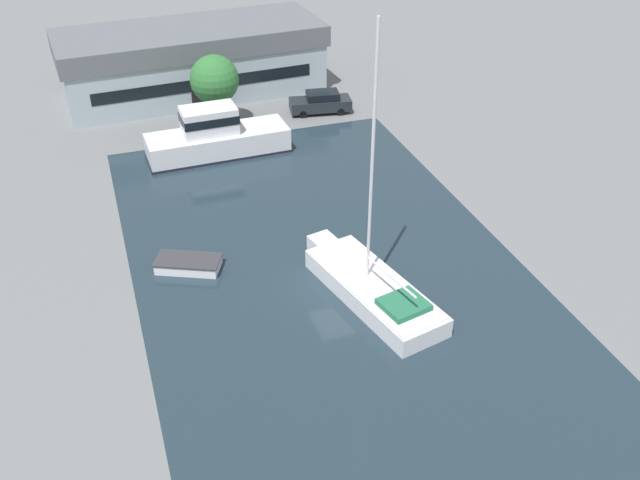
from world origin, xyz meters
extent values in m
plane|color=slate|center=(0.00, 0.00, 0.00)|extent=(440.00, 440.00, 0.00)
cube|color=#1E2D38|center=(0.00, 0.00, 0.00)|extent=(20.35, 38.85, 0.01)
cube|color=#99A8B2|center=(-2.14, 29.24, 1.91)|extent=(21.07, 9.29, 3.81)
cube|color=#565B60|center=(-2.14, 29.24, 4.63)|extent=(21.71, 9.57, 1.63)
cube|color=black|center=(-1.88, 25.26, 1.33)|extent=(2.40, 0.22, 2.67)
cube|color=black|center=(-1.88, 25.27, 2.10)|extent=(17.46, 1.21, 0.95)
cylinder|color=brown|center=(-1.76, 21.77, 1.18)|extent=(0.33, 0.33, 2.36)
sphere|color=#2D6B33|center=(-1.76, 21.77, 3.70)|extent=(3.59, 3.59, 3.59)
cube|color=#1E2328|center=(6.42, 21.80, 0.70)|extent=(4.98, 2.56, 0.84)
cube|color=black|center=(6.61, 21.77, 1.41)|extent=(2.70, 1.99, 0.58)
cube|color=black|center=(5.37, 21.96, 1.38)|extent=(0.27, 1.46, 0.46)
cylinder|color=black|center=(4.83, 21.22, 0.30)|extent=(0.62, 0.29, 0.60)
cylinder|color=black|center=(5.09, 22.84, 0.30)|extent=(0.62, 0.29, 0.60)
cylinder|color=black|center=(7.75, 20.76, 0.30)|extent=(0.62, 0.29, 0.60)
cylinder|color=black|center=(8.00, 22.38, 0.30)|extent=(0.62, 0.29, 0.60)
cube|color=white|center=(1.31, -1.74, 0.52)|extent=(4.81, 9.08, 1.03)
cube|color=white|center=(0.19, 3.05, 0.52)|extent=(1.55, 1.47, 1.03)
cube|color=silver|center=(1.31, -1.74, 1.08)|extent=(4.61, 8.72, 0.08)
cylinder|color=silver|center=(1.16, -1.11, 7.63)|extent=(0.16, 0.16, 13.03)
cylinder|color=silver|center=(1.60, -3.00, 2.22)|extent=(1.00, 3.81, 0.12)
cube|color=#236647|center=(1.84, -4.05, 1.27)|extent=(2.43, 2.32, 0.30)
cube|color=silver|center=(-2.71, 17.05, 0.87)|extent=(9.84, 3.39, 1.73)
cube|color=black|center=(-2.71, 17.05, 0.15)|extent=(9.94, 3.46, 0.18)
cube|color=silver|center=(-3.20, 17.03, 2.66)|extent=(3.77, 2.33, 1.84)
cube|color=black|center=(-3.20, 17.03, 2.84)|extent=(3.85, 2.39, 0.59)
cube|color=white|center=(-7.13, 3.94, 0.28)|extent=(3.69, 2.82, 0.55)
cube|color=#333338|center=(-7.13, 3.94, 0.60)|extent=(3.85, 2.96, 0.08)
camera|label=1|loc=(-10.47, -27.99, 22.37)|focal=40.00mm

